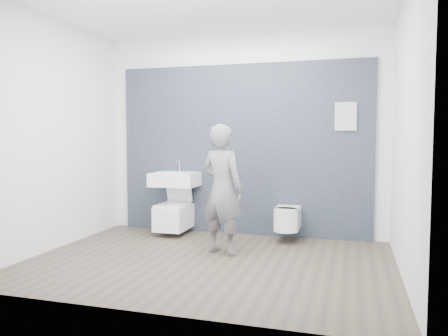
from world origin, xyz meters
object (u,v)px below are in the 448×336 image
(washbasin, at_px, (175,179))
(toilet_rounded, at_px, (287,219))
(toilet_square, at_px, (174,215))
(visitor, at_px, (222,189))

(washbasin, distance_m, toilet_rounded, 1.68)
(toilet_square, bearing_deg, toilet_rounded, 0.55)
(washbasin, distance_m, toilet_square, 0.52)
(toilet_square, distance_m, visitor, 1.33)
(washbasin, relative_size, toilet_rounded, 1.18)
(washbasin, bearing_deg, toilet_square, -90.00)
(washbasin, xyz_separation_m, visitor, (0.95, -0.83, -0.02))
(washbasin, xyz_separation_m, toilet_rounded, (1.61, -0.03, -0.48))
(toilet_rounded, bearing_deg, washbasin, 178.87)
(toilet_square, xyz_separation_m, visitor, (0.95, -0.79, 0.49))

